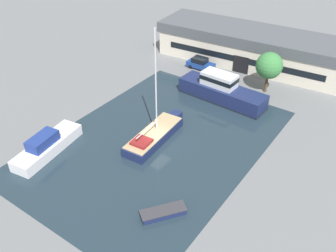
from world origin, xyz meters
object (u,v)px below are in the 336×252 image
(motor_cruiser, at_px, (221,90))
(parked_car, at_px, (200,63))
(sailboat_moored, at_px, (155,135))
(warehouse_building, at_px, (251,47))
(cabin_boat, at_px, (47,146))
(quay_tree_near_building, at_px, (269,66))
(small_dinghy, at_px, (163,212))

(motor_cruiser, bearing_deg, parked_car, 50.13)
(sailboat_moored, bearing_deg, warehouse_building, 86.13)
(sailboat_moored, relative_size, cabin_boat, 1.43)
(sailboat_moored, xyz_separation_m, cabin_boat, (-7.93, -8.45, 0.21))
(motor_cruiser, xyz_separation_m, cabin_boat, (-9.70, -20.56, -0.49))
(motor_cruiser, bearing_deg, warehouse_building, 10.83)
(warehouse_building, relative_size, quay_tree_near_building, 5.23)
(sailboat_moored, distance_m, motor_cruiser, 12.26)
(quay_tree_near_building, bearing_deg, parked_car, 174.30)
(quay_tree_near_building, bearing_deg, cabin_boat, -117.69)
(quay_tree_near_building, distance_m, small_dinghy, 26.32)
(warehouse_building, xyz_separation_m, cabin_boat, (-7.89, -33.27, -1.79))
(motor_cruiser, height_order, cabin_boat, motor_cruiser)
(cabin_boat, bearing_deg, sailboat_moored, 37.96)
(cabin_boat, bearing_deg, parked_car, 75.58)
(quay_tree_near_building, bearing_deg, motor_cruiser, -126.02)
(parked_car, height_order, sailboat_moored, sailboat_moored)
(parked_car, bearing_deg, quay_tree_near_building, 83.28)
(warehouse_building, height_order, parked_car, warehouse_building)
(sailboat_moored, relative_size, small_dinghy, 3.14)
(warehouse_building, distance_m, parked_car, 8.34)
(quay_tree_near_building, distance_m, sailboat_moored, 18.69)
(sailboat_moored, bearing_deg, quay_tree_near_building, 68.04)
(parked_car, relative_size, sailboat_moored, 0.33)
(warehouse_building, relative_size, sailboat_moored, 2.32)
(warehouse_building, xyz_separation_m, parked_car, (-5.26, -6.21, -1.81))
(quay_tree_near_building, bearing_deg, sailboat_moored, -108.01)
(motor_cruiser, relative_size, small_dinghy, 2.95)
(sailboat_moored, bearing_deg, cabin_boat, -137.14)
(quay_tree_near_building, relative_size, sailboat_moored, 0.44)
(quay_tree_near_building, relative_size, motor_cruiser, 0.47)
(motor_cruiser, bearing_deg, cabin_boat, 157.52)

